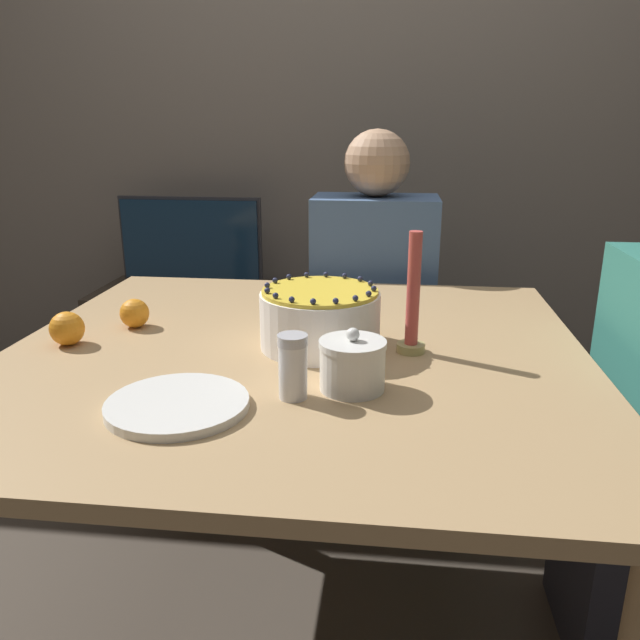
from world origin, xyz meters
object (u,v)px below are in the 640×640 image
object	(u,v)px
candle	(413,305)
tv_monitor	(191,242)
person_man_blue_shirt	(372,335)
cake	(320,318)
sugar_shaker	(293,366)
sugar_bowl	(352,365)

from	to	relation	value
candle	tv_monitor	bearing A→B (deg)	126.64
candle	person_man_blue_shirt	bearing A→B (deg)	97.70
cake	sugar_shaker	world-z (taller)	cake
cake	tv_monitor	xyz separation A→B (m)	(-0.65, 1.12, -0.06)
cake	sugar_bowl	world-z (taller)	cake
sugar_shaker	candle	size ratio (longest dim) A/B	0.45
sugar_bowl	person_man_blue_shirt	bearing A→B (deg)	89.76
sugar_shaker	person_man_blue_shirt	bearing A→B (deg)	84.26
candle	person_man_blue_shirt	distance (m)	0.85
sugar_shaker	tv_monitor	distance (m)	1.53
candle	tv_monitor	xyz separation A→B (m)	(-0.84, 1.14, -0.10)
cake	tv_monitor	world-z (taller)	tv_monitor
sugar_bowl	person_man_blue_shirt	distance (m)	1.02
person_man_blue_shirt	candle	bearing A→B (deg)	97.70
sugar_bowl	person_man_blue_shirt	world-z (taller)	person_man_blue_shirt
person_man_blue_shirt	sugar_bowl	bearing A→B (deg)	89.76
sugar_bowl	sugar_shaker	distance (m)	0.11
sugar_bowl	tv_monitor	world-z (taller)	tv_monitor
cake	sugar_shaker	bearing A→B (deg)	-93.29
person_man_blue_shirt	tv_monitor	distance (m)	0.86
person_man_blue_shirt	tv_monitor	bearing A→B (deg)	-26.13
cake	tv_monitor	bearing A→B (deg)	120.11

